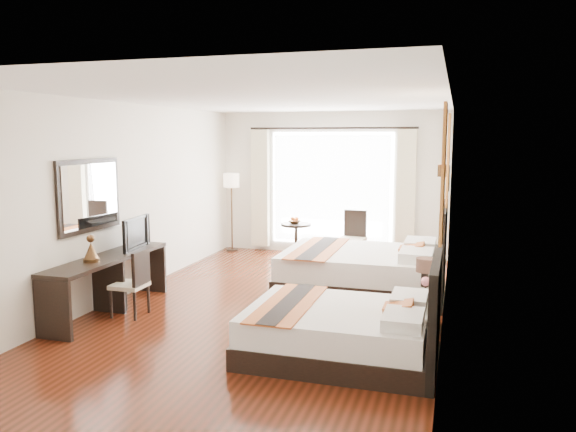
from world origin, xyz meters
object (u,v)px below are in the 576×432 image
(television, at_px, (131,233))
(console_desk, at_px, (109,284))
(side_table, at_px, (296,241))
(fruit_bowl, at_px, (295,222))
(bed_near, at_px, (347,330))
(nightstand, at_px, (423,311))
(floor_lamp, at_px, (231,186))
(table_lamp, at_px, (425,267))
(window_chair, at_px, (352,248))
(vase, at_px, (426,287))
(bed_far, at_px, (367,269))
(desk_chair, at_px, (131,296))

(television, bearing_deg, console_desk, 171.37)
(console_desk, distance_m, side_table, 4.23)
(fruit_bowl, bearing_deg, bed_near, -67.46)
(fruit_bowl, bearing_deg, console_desk, -109.45)
(nightstand, bearing_deg, fruit_bowl, 127.37)
(bed_near, height_order, floor_lamp, floor_lamp)
(table_lamp, relative_size, window_chair, 0.36)
(nightstand, xyz_separation_m, vase, (0.03, -0.20, 0.35))
(bed_far, height_order, television, bed_far)
(bed_near, height_order, nightstand, bed_near)
(bed_near, xyz_separation_m, floor_lamp, (-3.31, 4.86, 1.05))
(console_desk, height_order, floor_lamp, floor_lamp)
(nightstand, xyz_separation_m, console_desk, (-4.02, -0.55, 0.16))
(television, relative_size, fruit_bowl, 3.51)
(television, bearing_deg, bed_far, -71.61)
(desk_chair, bearing_deg, bed_near, 168.58)
(television, bearing_deg, nightstand, -96.54)
(vase, height_order, television, television)
(window_chair, bearing_deg, vase, 29.72)
(bed_far, relative_size, fruit_bowl, 10.62)
(table_lamp, height_order, desk_chair, desk_chair)
(bed_far, relative_size, vase, 17.27)
(bed_near, distance_m, table_lamp, 1.48)
(floor_lamp, xyz_separation_m, fruit_bowl, (1.41, -0.29, -0.64))
(table_lamp, xyz_separation_m, television, (-4.00, -0.08, 0.24))
(console_desk, height_order, television, television)
(bed_far, bearing_deg, window_chair, 107.07)
(vase, xyz_separation_m, desk_chair, (-3.69, -0.39, -0.30))
(bed_near, bearing_deg, floor_lamp, 124.25)
(television, xyz_separation_m, side_table, (1.41, 3.43, -0.65))
(window_chair, bearing_deg, desk_chair, -23.26)
(nightstand, xyz_separation_m, television, (-4.00, -0.00, 0.76))
(bed_far, relative_size, side_table, 3.53)
(window_chair, bearing_deg, bed_far, 23.47)
(bed_far, bearing_deg, table_lamp, -56.32)
(table_lamp, distance_m, television, 4.01)
(nightstand, distance_m, table_lamp, 0.53)
(vase, xyz_separation_m, console_desk, (-4.05, -0.35, -0.19))
(television, height_order, window_chair, television)
(nightstand, bearing_deg, television, -179.99)
(side_table, bearing_deg, bed_far, -49.86)
(floor_lamp, distance_m, fruit_bowl, 1.58)
(nightstand, relative_size, desk_chair, 0.53)
(table_lamp, xyz_separation_m, side_table, (-2.59, 3.36, -0.41))
(side_table, xyz_separation_m, fruit_bowl, (-0.03, -0.01, 0.36))
(bed_near, distance_m, fruit_bowl, 4.96)
(vase, relative_size, floor_lamp, 0.09)
(bed_near, relative_size, television, 2.55)
(table_lamp, relative_size, television, 0.45)
(television, bearing_deg, desk_chair, -156.72)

